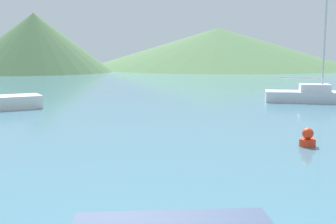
% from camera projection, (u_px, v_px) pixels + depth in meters
% --- Properties ---
extents(sailboat_inner, '(6.67, 4.34, 10.62)m').
position_uv_depth(sailboat_inner, '(314.00, 94.00, 28.41)').
color(sailboat_inner, silver).
rests_on(sailboat_inner, ground_plane).
extents(buoy_marker, '(0.58, 0.58, 0.67)m').
position_uv_depth(buoy_marker, '(308.00, 139.00, 15.16)').
color(buoy_marker, red).
rests_on(buoy_marker, ground_plane).
extents(hill_central, '(25.65, 25.65, 9.73)m').
position_uv_depth(hill_central, '(35.00, 43.00, 70.06)').
color(hill_central, '#476B42').
rests_on(hill_central, ground_plane).
extents(hill_east, '(55.72, 55.72, 8.33)m').
position_uv_depth(hill_east, '(218.00, 48.00, 89.40)').
color(hill_east, '#476B42').
rests_on(hill_east, ground_plane).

